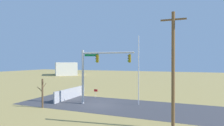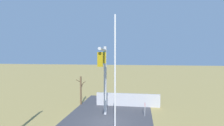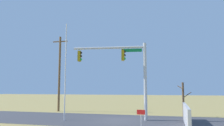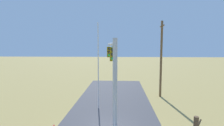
% 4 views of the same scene
% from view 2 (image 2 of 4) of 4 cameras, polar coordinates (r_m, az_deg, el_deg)
% --- Properties ---
extents(ground_plane, '(160.00, 160.00, 0.00)m').
position_cam_2_polar(ground_plane, '(17.37, -1.68, -17.19)').
color(ground_plane, '#9E894C').
extents(sidewalk_corner, '(6.00, 6.00, 0.01)m').
position_cam_2_polar(sidewalk_corner, '(20.36, -1.51, -14.12)').
color(sidewalk_corner, '#B7B5AD').
rests_on(sidewalk_corner, ground_plane).
extents(retaining_fence, '(0.20, 7.14, 1.46)m').
position_cam_2_polar(retaining_fence, '(22.00, 4.69, -10.87)').
color(retaining_fence, '#A8A8AD').
rests_on(retaining_fence, ground_plane).
extents(signal_mast, '(6.48, 1.09, 6.62)m').
position_cam_2_polar(signal_mast, '(16.85, -2.38, -1.74)').
color(signal_mast, '#B2B5BA').
rests_on(signal_mast, ground_plane).
extents(flagpole, '(0.10, 0.10, 8.32)m').
position_cam_2_polar(flagpole, '(11.80, 0.90, -5.94)').
color(flagpole, silver).
rests_on(flagpole, ground_plane).
extents(bare_tree, '(1.27, 1.02, 3.26)m').
position_cam_2_polar(bare_tree, '(22.83, -9.24, -7.90)').
color(bare_tree, brown).
rests_on(bare_tree, ground_plane).
extents(open_sign, '(0.56, 0.04, 1.22)m').
position_cam_2_polar(open_sign, '(18.99, 9.76, -12.59)').
color(open_sign, silver).
rests_on(open_sign, ground_plane).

